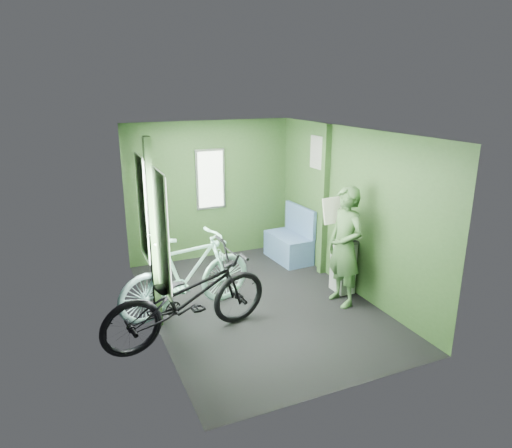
% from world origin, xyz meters
% --- Properties ---
extents(room, '(4.00, 4.02, 2.31)m').
position_xyz_m(room, '(-0.04, 0.04, 1.44)').
color(room, black).
rests_on(room, ground).
extents(bicycle_black, '(2.15, 1.18, 1.14)m').
position_xyz_m(bicycle_black, '(-1.10, -0.50, 0.00)').
color(bicycle_black, black).
rests_on(bicycle_black, ground).
extents(bicycle_mint, '(1.92, 0.99, 1.15)m').
position_xyz_m(bicycle_mint, '(-0.94, 0.12, 0.00)').
color(bicycle_mint, '#90D1BF').
rests_on(bicycle_mint, ground).
extents(passenger, '(0.43, 0.67, 1.61)m').
position_xyz_m(passenger, '(1.05, -0.42, 0.81)').
color(passenger, '#3A5D33').
rests_on(passenger, ground).
extents(waste_box, '(0.23, 0.32, 0.78)m').
position_xyz_m(waste_box, '(1.26, -0.11, 0.39)').
color(waste_box, gray).
rests_on(waste_box, ground).
extents(bench_seat, '(0.53, 0.89, 0.92)m').
position_xyz_m(bench_seat, '(1.14, 1.29, 0.27)').
color(bench_seat, '#33486B').
rests_on(bench_seat, ground).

